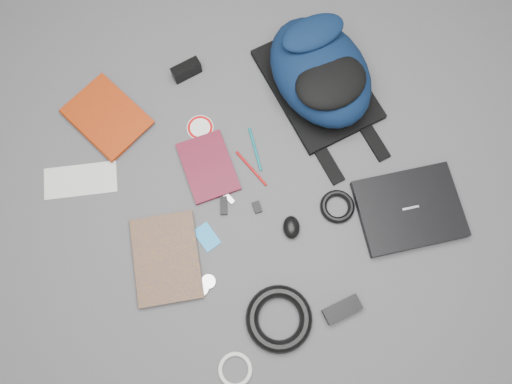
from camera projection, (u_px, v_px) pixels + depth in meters
name	position (u px, v px, depth m)	size (l,w,h in m)	color
ground	(256.00, 194.00, 1.61)	(4.00, 4.00, 0.00)	#4F4F51
backpack	(320.00, 72.00, 1.62)	(0.32, 0.46, 0.19)	black
laptop	(409.00, 209.00, 1.58)	(0.32, 0.25, 0.03)	black
textbook_red	(85.00, 137.00, 1.65)	(0.19, 0.26, 0.03)	maroon
comic_book	(134.00, 264.00, 1.54)	(0.20, 0.28, 0.02)	#AF6E0C
envelope	(81.00, 180.00, 1.62)	(0.23, 0.11, 0.00)	silver
dvd_case	(208.00, 167.00, 1.62)	(0.15, 0.22, 0.02)	#4B0E1B
compact_camera	(186.00, 70.00, 1.70)	(0.10, 0.04, 0.06)	black
sticker_disc	(200.00, 128.00, 1.67)	(0.09, 0.09, 0.00)	white
pen_teal	(255.00, 149.00, 1.64)	(0.01, 0.01, 0.15)	#0C686F
pen_red	(251.00, 168.00, 1.63)	(0.01, 0.01, 0.15)	#A80C0D
id_badge	(207.00, 237.00, 1.57)	(0.05, 0.08, 0.00)	#1B8AD0
usb_black	(224.00, 206.00, 1.59)	(0.02, 0.06, 0.01)	black
usb_silver	(229.00, 198.00, 1.60)	(0.02, 0.04, 0.01)	#A7A7AA
key_fob	(257.00, 207.00, 1.59)	(0.02, 0.04, 0.01)	black
mouse	(291.00, 227.00, 1.56)	(0.05, 0.07, 0.04)	black
headphone_left	(208.00, 282.00, 1.53)	(0.04, 0.04, 0.01)	#BBBBBD
headphone_right	(200.00, 288.00, 1.52)	(0.05, 0.05, 0.01)	#B0AFB2
cable_coil	(337.00, 207.00, 1.59)	(0.11, 0.11, 0.02)	black
power_brick	(342.00, 309.00, 1.50)	(0.11, 0.05, 0.03)	black
power_cord_coil	(279.00, 319.00, 1.48)	(0.20, 0.20, 0.04)	black
white_cable_coil	(235.00, 370.00, 1.46)	(0.10, 0.10, 0.01)	silver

